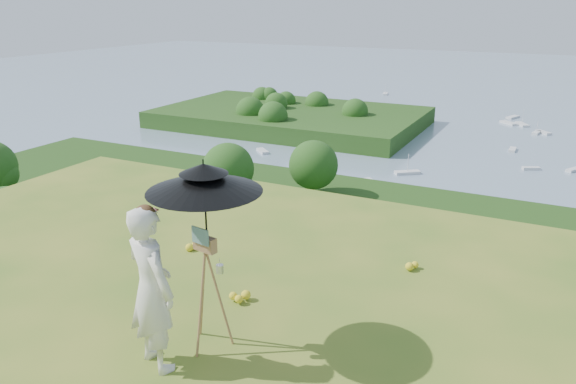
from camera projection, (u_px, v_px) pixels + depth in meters
The scene contains 10 objects.
shoreline_tier at pixel (513, 294), 79.95m from camera, with size 170.00×28.00×8.00m, color gray.
bay_water at pixel (559, 102), 218.91m from camera, with size 700.00×700.00×0.00m, color #728EA3.
peninsula at pixel (291, 109), 177.13m from camera, with size 90.00×60.00×12.00m, color #19350E, non-canonical shape.
slope_trees at pixel (490, 281), 39.31m from camera, with size 110.00×50.00×6.00m, color #265319, non-canonical shape.
harbor_town at pixel (519, 252), 77.84m from camera, with size 110.00×22.00×5.00m, color beige, non-canonical shape.
moored_boats at pixel (500, 141), 157.25m from camera, with size 140.00×140.00×0.70m, color silver, non-canonical shape.
painter at pixel (151, 289), 5.61m from camera, with size 0.65×0.42×1.77m, color white.
field_easel at pixel (207, 288), 5.99m from camera, with size 0.54×0.54×1.42m, color olive, non-canonical shape.
sun_umbrella at pixel (205, 205), 5.71m from camera, with size 1.19×1.19×0.96m, color black, non-canonical shape.
painter_cap at pixel (144, 211), 5.34m from camera, with size 0.21×0.25×0.10m, color #CC7076, non-canonical shape.
Camera 1 is at (3.04, -2.81, 3.62)m, focal length 35.00 mm.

